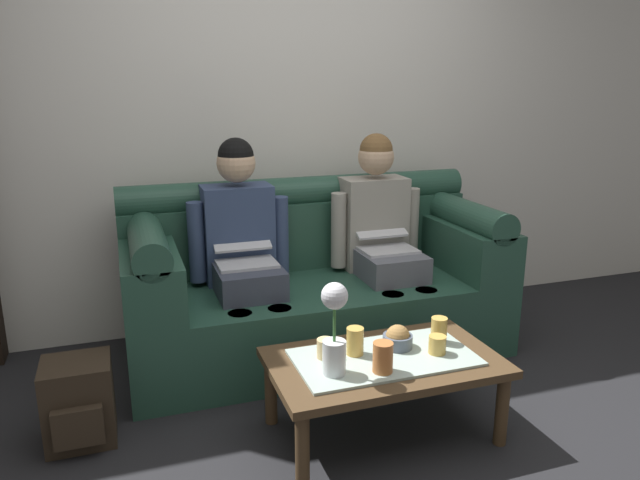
{
  "coord_description": "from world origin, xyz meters",
  "views": [
    {
      "loc": [
        -1.02,
        -1.91,
        1.52
      ],
      "look_at": [
        -0.05,
        0.91,
        0.72
      ],
      "focal_mm": 33.47,
      "sensor_mm": 36.0,
      "label": 1
    }
  ],
  "objects": [
    {
      "name": "ground_plane",
      "position": [
        0.0,
        0.0,
        0.0
      ],
      "size": [
        14.0,
        14.0,
        0.0
      ],
      "primitive_type": "plane",
      "color": "black"
    },
    {
      "name": "back_wall_patterned",
      "position": [
        0.0,
        1.7,
        1.45
      ],
      "size": [
        6.0,
        0.12,
        2.9
      ],
      "primitive_type": "cube",
      "color": "silver",
      "rests_on": "ground_plane"
    },
    {
      "name": "couch",
      "position": [
        -0.0,
        1.17,
        0.37
      ],
      "size": [
        2.09,
        0.88,
        0.96
      ],
      "color": "#234738",
      "rests_on": "ground_plane"
    },
    {
      "name": "person_left",
      "position": [
        -0.41,
        1.17,
        0.66
      ],
      "size": [
        0.56,
        0.67,
        1.22
      ],
      "color": "#383D4C",
      "rests_on": "ground_plane"
    },
    {
      "name": "person_right",
      "position": [
        0.41,
        1.17,
        0.66
      ],
      "size": [
        0.56,
        0.67,
        1.22
      ],
      "color": "#595B66",
      "rests_on": "ground_plane"
    },
    {
      "name": "coffee_table",
      "position": [
        0.0,
        0.21,
        0.32
      ],
      "size": [
        0.99,
        0.58,
        0.37
      ],
      "color": "#47331E",
      "rests_on": "ground_plane"
    },
    {
      "name": "flower_vase",
      "position": [
        -0.26,
        0.14,
        0.57
      ],
      "size": [
        0.11,
        0.11,
        0.39
      ],
      "color": "silver",
      "rests_on": "coffee_table"
    },
    {
      "name": "snack_bowl",
      "position": [
        0.09,
        0.28,
        0.41
      ],
      "size": [
        0.13,
        0.13,
        0.11
      ],
      "color": "#4C5666",
      "rests_on": "coffee_table"
    },
    {
      "name": "cup_near_left",
      "position": [
        0.23,
        0.17,
        0.41
      ],
      "size": [
        0.08,
        0.08,
        0.08
      ],
      "primitive_type": "cylinder",
      "color": "gold",
      "rests_on": "coffee_table"
    },
    {
      "name": "cup_near_right",
      "position": [
        -0.07,
        0.09,
        0.43
      ],
      "size": [
        0.08,
        0.08,
        0.13
      ],
      "primitive_type": "cylinder",
      "color": "#B26633",
      "rests_on": "coffee_table"
    },
    {
      "name": "cup_far_center",
      "position": [
        -0.24,
        0.28,
        0.41
      ],
      "size": [
        0.07,
        0.07,
        0.08
      ],
      "primitive_type": "cylinder",
      "color": "#DBB77A",
      "rests_on": "coffee_table"
    },
    {
      "name": "cup_far_left",
      "position": [
        -0.11,
        0.27,
        0.43
      ],
      "size": [
        0.07,
        0.07,
        0.12
      ],
      "primitive_type": "cylinder",
      "color": "gold",
      "rests_on": "coffee_table"
    },
    {
      "name": "cup_far_right",
      "position": [
        0.29,
        0.26,
        0.43
      ],
      "size": [
        0.07,
        0.07,
        0.12
      ],
      "primitive_type": "cylinder",
      "color": "gold",
      "rests_on": "coffee_table"
    },
    {
      "name": "backpack_left",
      "position": [
        -1.26,
        0.58,
        0.18
      ],
      "size": [
        0.28,
        0.3,
        0.37
      ],
      "color": "#2D2319",
      "rests_on": "ground_plane"
    }
  ]
}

